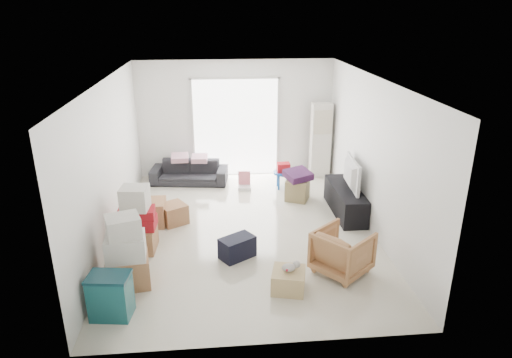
{
  "coord_description": "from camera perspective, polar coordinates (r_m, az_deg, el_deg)",
  "views": [
    {
      "loc": [
        -0.49,
        -7.39,
        3.8
      ],
      "look_at": [
        0.22,
        0.2,
        0.91
      ],
      "focal_mm": 32.0,
      "sensor_mm": 36.0,
      "label": 1
    }
  ],
  "objects": [
    {
      "name": "pillow_left",
      "position": [
        10.43,
        -9.55,
        3.35
      ],
      "size": [
        0.36,
        0.29,
        0.11
      ],
      "primitive_type": "cube",
      "rotation": [
        0.0,
        0.0,
        0.03
      ],
      "color": "#CF97A8",
      "rests_on": "sofa"
    },
    {
      "name": "box_stack_c",
      "position": [
        8.67,
        -13.35,
        -4.12
      ],
      "size": [
        0.64,
        0.54,
        0.46
      ],
      "rotation": [
        0.0,
        0.0,
        0.07
      ],
      "color": "#A6754B",
      "rests_on": "room_shell"
    },
    {
      "name": "room_shell",
      "position": [
        7.8,
        -1.45,
        2.47
      ],
      "size": [
        4.98,
        6.48,
        3.18
      ],
      "color": "beige",
      "rests_on": "ground"
    },
    {
      "name": "wood_crate",
      "position": [
        6.65,
        4.07,
        -12.5
      ],
      "size": [
        0.55,
        0.55,
        0.3
      ],
      "primitive_type": "cube",
      "rotation": [
        0.0,
        0.0,
        -0.24
      ],
      "color": "tan",
      "rests_on": "room_shell"
    },
    {
      "name": "sofa",
      "position": [
        10.49,
        -8.36,
        1.28
      ],
      "size": [
        1.77,
        0.72,
        0.67
      ],
      "primitive_type": "imported",
      "rotation": [
        0.0,
        0.0,
        -0.13
      ],
      "color": "#252529",
      "rests_on": "room_shell"
    },
    {
      "name": "pillow_right",
      "position": [
        10.32,
        -7.11,
        3.36
      ],
      "size": [
        0.41,
        0.34,
        0.13
      ],
      "primitive_type": "cube",
      "rotation": [
        0.0,
        0.0,
        -0.08
      ],
      "color": "#CF97A8",
      "rests_on": "sofa"
    },
    {
      "name": "box_stack_b",
      "position": [
        7.72,
        -14.61,
        -5.37
      ],
      "size": [
        0.62,
        0.58,
        1.12
      ],
      "rotation": [
        0.0,
        0.0,
        -0.02
      ],
      "color": "#A6754B",
      "rests_on": "room_shell"
    },
    {
      "name": "ac_tower",
      "position": [
        10.73,
        8.05,
        4.77
      ],
      "size": [
        0.45,
        0.3,
        1.75
      ],
      "primitive_type": "cube",
      "color": "beige",
      "rests_on": "room_shell"
    },
    {
      "name": "box_stack_a",
      "position": [
        6.82,
        -15.89,
        -9.14
      ],
      "size": [
        0.67,
        0.59,
        1.09
      ],
      "rotation": [
        0.0,
        0.0,
        0.18
      ],
      "color": "#A6754B",
      "rests_on": "room_shell"
    },
    {
      "name": "loose_box",
      "position": [
        8.65,
        -10.3,
        -4.28
      ],
      "size": [
        0.61,
        0.61,
        0.37
      ],
      "primitive_type": "cube",
      "rotation": [
        0.0,
        0.0,
        0.54
      ],
      "color": "#A6754B",
      "rests_on": "room_shell"
    },
    {
      "name": "plush_bunny",
      "position": [
        6.55,
        4.38,
        -10.87
      ],
      "size": [
        0.27,
        0.16,
        0.14
      ],
      "rotation": [
        0.0,
        0.0,
        0.38
      ],
      "color": "#B2ADA8",
      "rests_on": "wood_crate"
    },
    {
      "name": "kids_table",
      "position": [
        10.06,
        3.43,
        1.06
      ],
      "size": [
        0.44,
        0.44,
        0.58
      ],
      "rotation": [
        0.0,
        0.0,
        -0.27
      ],
      "color": "#124CA8",
      "rests_on": "room_shell"
    },
    {
      "name": "blanket",
      "position": [
        9.44,
        5.26,
        0.3
      ],
      "size": [
        0.62,
        0.62,
        0.14
      ],
      "primitive_type": "cube",
      "rotation": [
        0.0,
        0.0,
        0.34
      ],
      "color": "#441D48",
      "rests_on": "ottoman"
    },
    {
      "name": "ottoman",
      "position": [
        9.55,
        5.2,
        -1.33
      ],
      "size": [
        0.58,
        0.58,
        0.44
      ],
      "primitive_type": "cube",
      "rotation": [
        0.0,
        0.0,
        -0.42
      ],
      "color": "#937D55",
      "rests_on": "room_shell"
    },
    {
      "name": "storage_bins",
      "position": [
        6.34,
        -17.72,
        -13.74
      ],
      "size": [
        0.58,
        0.44,
        0.61
      ],
      "rotation": [
        0.0,
        0.0,
        -0.13
      ],
      "color": "#165357",
      "rests_on": "room_shell"
    },
    {
      "name": "armchair",
      "position": [
        7.04,
        10.77,
        -8.67
      ],
      "size": [
        1.0,
        1.01,
        0.76
      ],
      "primitive_type": "imported",
      "rotation": [
        0.0,
        0.0,
        2.27
      ],
      "color": "#B37D4F",
      "rests_on": "room_shell"
    },
    {
      "name": "tv_console",
      "position": [
        9.06,
        11.1,
        -2.63
      ],
      "size": [
        0.47,
        1.57,
        0.52
      ],
      "primitive_type": "cube",
      "color": "black",
      "rests_on": "room_shell"
    },
    {
      "name": "duffel_bag",
      "position": [
        7.4,
        -2.36,
        -8.55
      ],
      "size": [
        0.64,
        0.57,
        0.35
      ],
      "primitive_type": "cube",
      "rotation": [
        0.0,
        0.0,
        0.58
      ],
      "color": "black",
      "rests_on": "room_shell"
    },
    {
      "name": "television",
      "position": [
        8.93,
        11.24,
        -0.7
      ],
      "size": [
        0.65,
        1.05,
        0.13
      ],
      "primitive_type": "imported",
      "rotation": [
        0.0,
        0.0,
        1.5
      ],
      "color": "black",
      "rests_on": "tv_console"
    },
    {
      "name": "sliding_door",
      "position": [
        10.68,
        -2.56,
        6.92
      ],
      "size": [
        2.1,
        0.04,
        2.33
      ],
      "color": "white",
      "rests_on": "room_shell"
    },
    {
      "name": "toy_walker",
      "position": [
        10.12,
        -1.44,
        -0.62
      ],
      "size": [
        0.31,
        0.28,
        0.39
      ],
      "rotation": [
        0.0,
        0.0,
        -0.11
      ],
      "color": "silver",
      "rests_on": "room_shell"
    }
  ]
}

